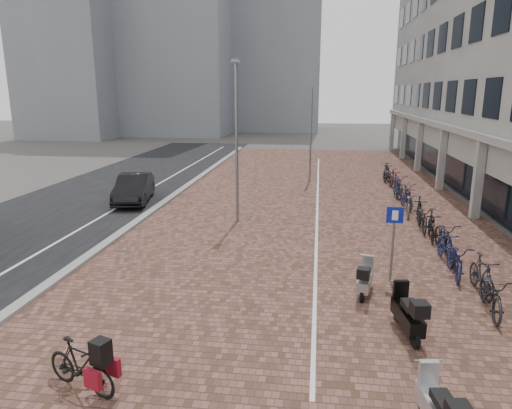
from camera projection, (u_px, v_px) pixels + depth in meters
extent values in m
plane|color=#474442|center=(223.00, 315.00, 11.21)|extent=(140.00, 140.00, 0.00)
cube|color=brown|center=(313.00, 202.00, 22.50)|extent=(14.50, 42.00, 0.04)
cube|color=black|center=(99.00, 196.00, 23.93)|extent=(8.00, 50.00, 0.03)
cube|color=gray|center=(172.00, 197.00, 23.41)|extent=(0.35, 42.00, 0.14)
cube|color=white|center=(136.00, 197.00, 23.67)|extent=(0.12, 44.00, 0.00)
cube|color=white|center=(317.00, 202.00, 22.47)|extent=(0.10, 30.00, 0.00)
cube|color=black|center=(457.00, 159.00, 24.96)|extent=(0.15, 38.00, 3.20)
cube|color=#A2A29D|center=(457.00, 126.00, 24.57)|extent=(1.60, 38.00, 0.30)
cube|color=#A2A29D|center=(478.00, 179.00, 19.29)|extent=(0.35, 0.35, 3.40)
cube|color=#A2A29D|center=(442.00, 159.00, 25.06)|extent=(0.35, 0.35, 3.40)
cube|color=#A2A29D|center=(419.00, 146.00, 30.84)|extent=(0.35, 0.35, 3.40)
cube|color=#A2A29D|center=(403.00, 138.00, 36.61)|extent=(0.35, 0.35, 3.40)
cube|color=#A2A29D|center=(392.00, 131.00, 42.39)|extent=(0.35, 0.35, 3.40)
cube|color=gray|center=(276.00, 31.00, 61.58)|extent=(12.00, 10.00, 26.00)
cube|color=gray|center=(72.00, 48.00, 52.64)|extent=(10.00, 10.00, 20.00)
imported|color=black|center=(134.00, 188.00, 22.49)|extent=(2.25, 4.33, 1.36)
imported|color=black|center=(81.00, 366.00, 8.28)|extent=(1.69, 1.03, 0.98)
cube|color=black|center=(79.00, 344.00, 8.17)|extent=(0.37, 0.36, 0.44)
cube|color=maroon|center=(69.00, 363.00, 8.29)|extent=(0.36, 0.22, 0.34)
cube|color=maroon|center=(92.00, 365.00, 8.24)|extent=(0.36, 0.22, 0.34)
cylinder|color=slate|center=(392.00, 248.00, 13.00)|extent=(0.07, 0.07, 2.00)
cube|color=#0B1A91|center=(395.00, 215.00, 12.74)|extent=(0.46, 0.06, 0.45)
cylinder|color=gray|center=(237.00, 145.00, 18.45)|extent=(0.12, 0.12, 6.39)
cylinder|color=gray|center=(311.00, 135.00, 27.28)|extent=(0.12, 0.12, 5.51)
imported|color=black|center=(492.00, 293.00, 11.21)|extent=(0.87, 2.03, 1.04)
imported|color=black|center=(482.00, 275.00, 12.30)|extent=(0.54, 1.76, 1.05)
imported|color=#171D3F|center=(457.00, 259.00, 13.45)|extent=(0.98, 2.05, 1.04)
imported|color=#161B3E|center=(446.00, 246.00, 14.56)|extent=(0.53, 1.76, 1.05)
imported|color=black|center=(444.00, 236.00, 15.64)|extent=(0.74, 1.99, 1.04)
imported|color=black|center=(431.00, 226.00, 16.76)|extent=(0.69, 1.79, 1.05)
imported|color=black|center=(423.00, 218.00, 17.88)|extent=(0.81, 2.01, 1.04)
imported|color=black|center=(419.00, 210.00, 18.97)|extent=(0.72, 1.80, 1.05)
imported|color=#4C4945|center=(409.00, 204.00, 20.10)|extent=(1.03, 2.06, 1.04)
imported|color=#16193E|center=(407.00, 198.00, 21.20)|extent=(0.71, 1.80, 1.05)
imported|color=black|center=(404.00, 193.00, 22.29)|extent=(1.00, 2.06, 1.04)
imported|color=#16213E|center=(396.00, 188.00, 23.43)|extent=(0.59, 1.77, 1.05)
imported|color=#222127|center=(399.00, 184.00, 24.50)|extent=(0.70, 1.98, 1.04)
imported|color=#4C1414|center=(394.00, 179.00, 25.61)|extent=(0.58, 1.77, 1.05)
imported|color=black|center=(388.00, 176.00, 26.74)|extent=(0.91, 2.04, 1.04)
imported|color=black|center=(387.00, 172.00, 27.83)|extent=(0.59, 1.77, 1.05)
imported|color=#5B5853|center=(386.00, 169.00, 28.93)|extent=(1.06, 2.07, 1.04)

